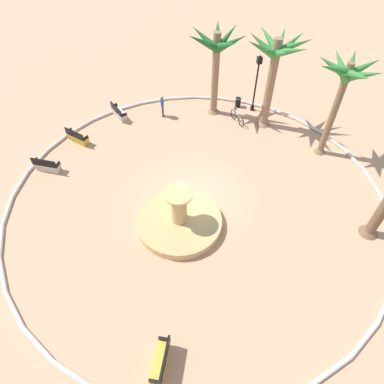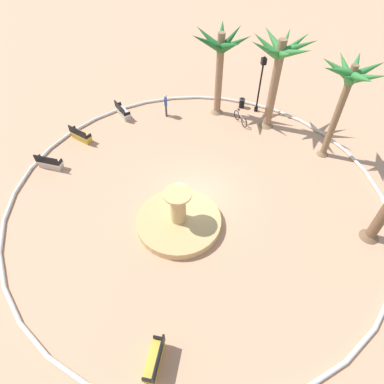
# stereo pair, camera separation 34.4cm
# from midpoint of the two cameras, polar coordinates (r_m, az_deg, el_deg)

# --- Properties ---
(ground_plane) EXTENTS (80.00, 80.00, 0.00)m
(ground_plane) POSITION_cam_midpoint_polar(r_m,az_deg,el_deg) (18.87, 1.42, -0.75)
(ground_plane) COLOR tan
(plaza_curb) EXTENTS (21.06, 21.06, 0.20)m
(plaza_curb) POSITION_cam_midpoint_polar(r_m,az_deg,el_deg) (18.80, 1.43, -0.55)
(plaza_curb) COLOR silver
(plaza_curb) RESTS_ON ground
(fountain) EXTENTS (4.43, 4.43, 2.42)m
(fountain) POSITION_cam_midpoint_polar(r_m,az_deg,el_deg) (17.33, -1.72, -4.89)
(fountain) COLOR tan
(fountain) RESTS_ON ground
(palm_tree_near_fountain) EXTENTS (3.65, 3.57, 6.25)m
(palm_tree_near_fountain) POSITION_cam_midpoint_polar(r_m,az_deg,el_deg) (20.58, 25.70, 16.40)
(palm_tree_near_fountain) COLOR brown
(palm_tree_near_fountain) RESTS_ON ground
(palm_tree_by_curb) EXTENTS (4.16, 4.23, 6.27)m
(palm_tree_by_curb) POSITION_cam_midpoint_polar(r_m,az_deg,el_deg) (22.31, 15.17, 20.80)
(palm_tree_by_curb) COLOR #8E6B4C
(palm_tree_by_curb) RESTS_ON ground
(palm_tree_far_side) EXTENTS (3.96, 4.18, 6.02)m
(palm_tree_far_side) POSITION_cam_midpoint_polar(r_m,az_deg,el_deg) (23.33, 5.35, 22.60)
(palm_tree_far_side) COLOR #8E6B4C
(palm_tree_far_side) RESTS_ON ground
(bench_east) EXTENTS (1.05, 1.67, 1.00)m
(bench_east) POSITION_cam_midpoint_polar(r_m,az_deg,el_deg) (14.21, -5.63, -26.89)
(bench_east) COLOR gold
(bench_east) RESTS_ON ground
(bench_west) EXTENTS (1.09, 1.67, 1.00)m
(bench_west) POSITION_cam_midpoint_polar(r_m,az_deg,el_deg) (25.22, -11.42, 13.30)
(bench_west) COLOR beige
(bench_west) RESTS_ON ground
(bench_north) EXTENTS (1.49, 1.48, 1.00)m
(bench_north) POSITION_cam_midpoint_polar(r_m,az_deg,el_deg) (23.60, -18.14, 9.16)
(bench_north) COLOR gold
(bench_north) RESTS_ON ground
(bench_southeast) EXTENTS (1.66, 1.14, 1.00)m
(bench_southeast) POSITION_cam_midpoint_polar(r_m,az_deg,el_deg) (22.05, -22.81, 4.55)
(bench_southeast) COLOR beige
(bench_southeast) RESTS_ON ground
(lamppost) EXTENTS (0.32, 0.32, 4.21)m
(lamppost) POSITION_cam_midpoint_polar(r_m,az_deg,el_deg) (24.76, 12.14, 18.25)
(lamppost) COLOR black
(lamppost) RESTS_ON ground
(trash_bin) EXTENTS (0.46, 0.46, 0.73)m
(trash_bin) POSITION_cam_midpoint_polar(r_m,az_deg,el_deg) (26.02, 8.96, 14.91)
(trash_bin) COLOR black
(trash_bin) RESTS_ON ground
(bicycle_red_frame) EXTENTS (0.59, 1.68, 0.94)m
(bicycle_red_frame) POSITION_cam_midpoint_polar(r_m,az_deg,el_deg) (24.30, 8.74, 12.40)
(bicycle_red_frame) COLOR black
(bicycle_red_frame) RESTS_ON ground
(person_cyclist_photo) EXTENTS (0.22, 0.53, 1.71)m
(person_cyclist_photo) POSITION_cam_midpoint_polar(r_m,az_deg,el_deg) (24.54, -4.12, 14.82)
(person_cyclist_photo) COLOR #33333D
(person_cyclist_photo) RESTS_ON ground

